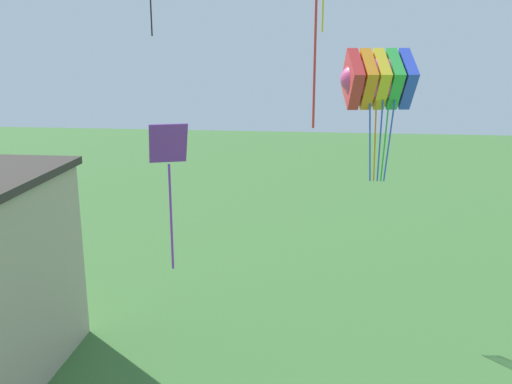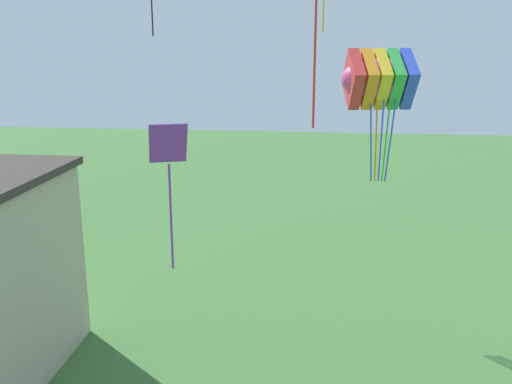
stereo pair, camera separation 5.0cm
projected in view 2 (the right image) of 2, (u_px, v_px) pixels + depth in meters
kite_rainbow_parafoil at (379, 79)px, 19.63m from camera, size 3.00×2.50×4.65m
kite_purple_streamer at (169, 163)px, 11.79m from camera, size 0.94×0.85×3.19m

